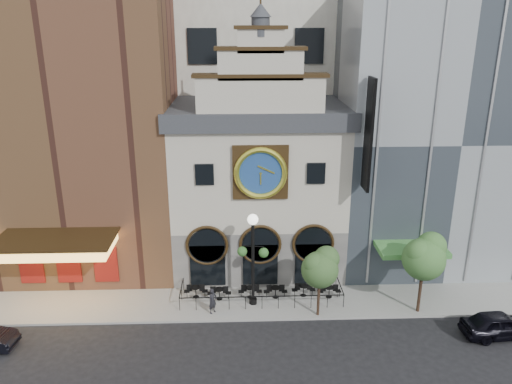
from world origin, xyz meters
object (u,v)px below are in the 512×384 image
object	(u,v)px
bistro_2	(250,291)
pedestrian	(213,301)
bistro_0	(196,291)
tree_left	(321,267)
bistro_5	(329,291)
lamppost	(253,250)
car_right	(500,325)
bistro_3	(276,291)
bistro_4	(304,290)
tree_right	(425,256)
bistro_1	(219,293)

from	to	relation	value
bistro_2	pedestrian	xyz separation A→B (m)	(-2.42, -1.76, 0.38)
bistro_0	tree_left	world-z (taller)	tree_left
bistro_5	bistro_0	bearing A→B (deg)	177.85
lamppost	car_right	bearing A→B (deg)	-5.95
bistro_3	bistro_5	size ratio (longest dim) A/B	1.00
bistro_4	bistro_0	bearing A→B (deg)	179.34
pedestrian	tree_left	bearing A→B (deg)	-51.43
pedestrian	tree_right	world-z (taller)	tree_right
pedestrian	car_right	bearing A→B (deg)	-57.24
bistro_0	bistro_3	bearing A→B (deg)	-2.55
bistro_2	lamppost	size ratio (longest dim) A/B	0.25
bistro_0	bistro_2	world-z (taller)	same
tree_right	pedestrian	bearing A→B (deg)	178.84
bistro_5	car_right	size ratio (longest dim) A/B	0.35
bistro_0	bistro_5	world-z (taller)	same
bistro_0	bistro_1	bearing A→B (deg)	-11.17
bistro_1	tree_left	size ratio (longest dim) A/B	0.34
pedestrian	tree_right	distance (m)	13.54
bistro_2	bistro_3	world-z (taller)	same
bistro_5	tree_left	size ratio (longest dim) A/B	0.34
bistro_0	lamppost	bearing A→B (deg)	-13.65
bistro_3	pedestrian	xyz separation A→B (m)	(-4.13, -1.69, 0.38)
bistro_2	bistro_3	xyz separation A→B (m)	(1.70, -0.07, 0.00)
bistro_2	bistro_5	size ratio (longest dim) A/B	1.00
tree_left	bistro_5	bearing A→B (deg)	63.18
car_right	tree_right	bearing A→B (deg)	52.04
bistro_0	tree_right	bearing A→B (deg)	-8.67
car_right	pedestrian	world-z (taller)	pedestrian
bistro_5	tree_left	xyz separation A→B (m)	(-1.03, -2.05, 2.91)
bistro_5	bistro_2	bearing A→B (deg)	178.21
bistro_4	tree_right	world-z (taller)	tree_right
tree_left	tree_right	world-z (taller)	tree_right
bistro_3	lamppost	bearing A→B (deg)	-155.82
bistro_4	pedestrian	distance (m)	6.32
pedestrian	bistro_3	bearing A→B (deg)	-25.30
bistro_4	lamppost	bearing A→B (deg)	-166.22
tree_left	tree_right	size ratio (longest dim) A/B	0.86
bistro_0	bistro_3	xyz separation A→B (m)	(5.35, -0.24, 0.00)
bistro_5	bistro_4	bearing A→B (deg)	171.56
bistro_3	pedestrian	size ratio (longest dim) A/B	0.93
bistro_4	car_right	size ratio (longest dim) A/B	0.35
bistro_2	tree_left	world-z (taller)	tree_left
bistro_3	car_right	bearing A→B (deg)	-19.51
bistro_3	pedestrian	bearing A→B (deg)	-157.71
bistro_1	bistro_3	size ratio (longest dim) A/B	1.00
tree_left	bistro_3	bearing A→B (deg)	140.22
pedestrian	lamppost	world-z (taller)	lamppost
bistro_2	car_right	distance (m)	15.42
bistro_3	tree_left	bearing A→B (deg)	-39.78
bistro_0	bistro_5	distance (m)	8.97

